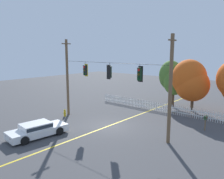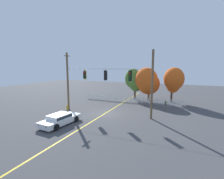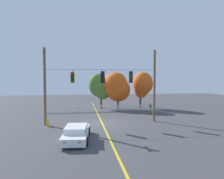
{
  "view_description": "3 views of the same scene",
  "coord_description": "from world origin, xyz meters",
  "views": [
    {
      "loc": [
        13.03,
        -14.69,
        6.71
      ],
      "look_at": [
        0.49,
        -0.16,
        3.44
      ],
      "focal_mm": 36.06,
      "sensor_mm": 36.0,
      "label": 1
    },
    {
      "loc": [
        8.99,
        -19.05,
        6.12
      ],
      "look_at": [
        0.98,
        -0.17,
        3.2
      ],
      "focal_mm": 26.74,
      "sensor_mm": 36.0,
      "label": 2
    },
    {
      "loc": [
        -2.16,
        -21.06,
        4.72
      ],
      "look_at": [
        1.09,
        -0.01,
        3.61
      ],
      "focal_mm": 31.87,
      "sensor_mm": 36.0,
      "label": 3
    }
  ],
  "objects": [
    {
      "name": "ground",
      "position": [
        0.0,
        0.0,
        0.0
      ],
      "size": [
        80.0,
        80.0,
        0.0
      ],
      "primitive_type": "plane",
      "color": "#424244"
    },
    {
      "name": "lane_centerline_stripe",
      "position": [
        0.0,
        0.0,
        0.0
      ],
      "size": [
        0.16,
        36.0,
        0.01
      ],
      "primitive_type": "cube",
      "color": "gold",
      "rests_on": "ground"
    },
    {
      "name": "signal_support_span",
      "position": [
        0.0,
        0.0,
        4.04
      ],
      "size": [
        11.97,
        1.1,
        7.92
      ],
      "color": "brown",
      "rests_on": "ground"
    },
    {
      "name": "traffic_signal_eastbound_side",
      "position": [
        -3.07,
        0.01,
        4.91
      ],
      "size": [
        0.43,
        0.38,
        1.41
      ],
      "color": "black"
    },
    {
      "name": "traffic_signal_northbound_primary",
      "position": [
        0.07,
        -0.01,
        4.93
      ],
      "size": [
        0.43,
        0.38,
        1.42
      ],
      "color": "black"
    },
    {
      "name": "traffic_signal_northbound_secondary",
      "position": [
        3.21,
        0.01,
        4.95
      ],
      "size": [
        0.43,
        0.38,
        1.41
      ],
      "color": "black"
    },
    {
      "name": "white_picket_fence",
      "position": [
        1.22,
        7.39,
        0.52
      ],
      "size": [
        17.01,
        0.06,
        1.04
      ],
      "color": "white",
      "rests_on": "ground"
    },
    {
      "name": "autumn_maple_near_fence",
      "position": [
        0.81,
        10.76,
        3.48
      ],
      "size": [
        3.61,
        2.87,
        5.61
      ],
      "color": "brown",
      "rests_on": "ground"
    },
    {
      "name": "autumn_maple_mid",
      "position": [
        3.38,
        9.89,
        3.42
      ],
      "size": [
        4.26,
        3.6,
        5.84
      ],
      "color": "brown",
      "rests_on": "ground"
    },
    {
      "name": "autumn_oak_far_east",
      "position": [
        7.65,
        10.22,
        3.85
      ],
      "size": [
        3.26,
        3.24,
        5.88
      ],
      "color": "#473828",
      "rests_on": "ground"
    },
    {
      "name": "parked_car",
      "position": [
        -2.58,
        -5.7,
        0.61
      ],
      "size": [
        2.27,
        4.75,
        1.15
      ],
      "color": "white",
      "rests_on": "ground"
    },
    {
      "name": "fire_hydrant",
      "position": [
        -5.52,
        -0.75,
        0.38
      ],
      "size": [
        0.38,
        0.22,
        0.77
      ],
      "color": "gold",
      "rests_on": "ground"
    },
    {
      "name": "roadside_mailbox",
      "position": [
        7.02,
        4.46,
        1.07
      ],
      "size": [
        0.25,
        0.44,
        1.32
      ],
      "color": "brown",
      "rests_on": "ground"
    }
  ]
}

